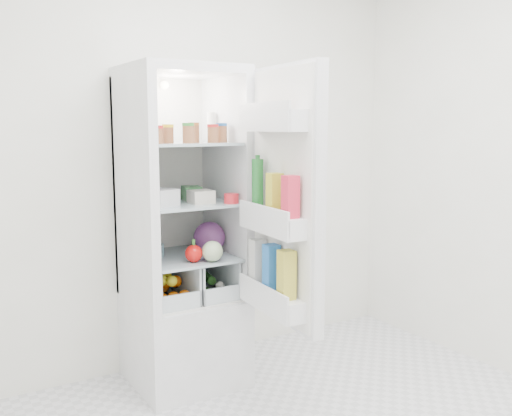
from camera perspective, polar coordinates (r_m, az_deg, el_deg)
room_walls at (r=2.29m, az=9.80°, el=10.96°), size 3.02×3.02×2.61m
refrigerator at (r=3.34m, az=-7.59°, el=-5.92°), size 0.60×0.60×1.80m
shelf_low at (r=3.27m, az=-7.16°, el=-4.88°), size 0.49×0.53×0.01m
shelf_mid at (r=3.21m, az=-7.26°, el=0.51°), size 0.49×0.53×0.02m
shelf_top at (r=3.19m, az=-7.37°, el=6.40°), size 0.49×0.53×0.02m
crisper_left at (r=3.26m, az=-9.10°, el=-7.34°), size 0.23×0.46×0.22m
crisper_right at (r=3.35m, az=-5.20°, el=-6.81°), size 0.23×0.46×0.22m
condiment_jars at (r=3.09m, az=-6.53°, el=7.29°), size 0.46×0.16×0.08m
squeeze_bottle at (r=3.34m, az=-4.50°, el=8.09°), size 0.06×0.06×0.17m
tub_white at (r=3.05m, az=-9.42°, el=1.04°), size 0.18×0.18×0.09m
tub_cream at (r=3.13m, az=-5.53°, el=1.14°), size 0.13×0.13×0.07m
tin_red at (r=3.12m, az=-2.48°, el=0.97°), size 0.09×0.09×0.05m
foil_tray at (r=3.36m, az=-9.00°, el=1.28°), size 0.16×0.12×0.04m
tub_green at (r=3.28m, az=-6.45°, el=1.49°), size 0.12×0.15×0.08m
red_cabbage at (r=3.31m, az=-4.69°, el=-2.95°), size 0.18×0.18×0.18m
bell_pepper at (r=3.10m, az=-6.25°, el=-4.55°), size 0.09×0.09×0.09m
mushroom_bowl at (r=3.28m, az=-10.43°, el=-4.19°), size 0.17×0.17×0.07m
salad_bag at (r=3.10m, az=-4.38°, el=-4.34°), size 0.11×0.11×0.11m
citrus_pile at (r=3.25m, az=-8.96°, el=-7.86°), size 0.20×0.31×0.16m
veg_pile at (r=3.37m, az=-5.10°, el=-7.58°), size 0.16×0.30×0.10m
fridge_door at (r=2.84m, az=2.66°, el=0.44°), size 0.21×0.60×1.30m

